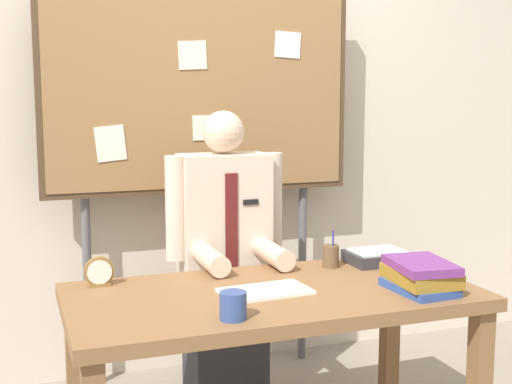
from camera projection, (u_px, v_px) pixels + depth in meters
back_wall at (191, 116)px, 3.63m from camera, size 6.40×0.08×2.70m
desk at (273, 314)px, 2.60m from camera, size 1.53×0.77×0.73m
person at (225, 273)px, 3.17m from camera, size 0.55×0.56×1.39m
bulletin_board at (201, 96)px, 3.43m from camera, size 1.58×0.09×1.99m
book_stack at (420, 275)px, 2.58m from camera, size 0.23×0.31×0.12m
open_notebook at (265, 291)px, 2.56m from camera, size 0.34×0.22×0.01m
desk_clock at (99, 273)px, 2.64m from camera, size 0.11×0.04×0.11m
coffee_mug at (233, 306)px, 2.25m from camera, size 0.09×0.09×0.09m
pen_holder at (331, 256)px, 2.94m from camera, size 0.07×0.07×0.16m
paper_tray at (378, 257)px, 3.01m from camera, size 0.26×0.20×0.06m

